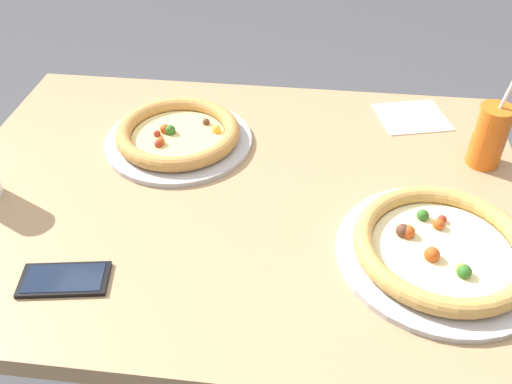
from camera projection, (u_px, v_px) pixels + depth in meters
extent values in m
cube|color=tan|center=(237.00, 197.00, 1.16)|extent=(1.20, 0.89, 0.04)
cylinder|color=#826748|center=(92.00, 202.00, 1.72)|extent=(0.07, 0.07, 0.71)
cylinder|color=#826748|center=(433.00, 230.00, 1.63)|extent=(0.07, 0.07, 0.71)
cylinder|color=#B7B7BC|center=(440.00, 255.00, 0.99)|extent=(0.37, 0.37, 0.01)
cylinder|color=beige|center=(441.00, 250.00, 0.99)|extent=(0.25, 0.25, 0.01)
torus|color=tan|center=(443.00, 245.00, 0.98)|extent=(0.32, 0.32, 0.03)
sphere|color=gold|center=(462.00, 270.00, 0.93)|extent=(0.02, 0.02, 0.02)
sphere|color=brown|center=(403.00, 231.00, 1.01)|extent=(0.03, 0.03, 0.03)
sphere|color=maroon|center=(442.00, 219.00, 1.03)|extent=(0.02, 0.02, 0.02)
sphere|color=#BF4C19|center=(408.00, 232.00, 1.00)|extent=(0.03, 0.03, 0.03)
sphere|color=#2D6623|center=(464.00, 272.00, 0.93)|extent=(0.03, 0.03, 0.03)
sphere|color=#BF4C19|center=(439.00, 224.00, 1.02)|extent=(0.02, 0.02, 0.02)
sphere|color=#2D6623|center=(423.00, 215.00, 1.04)|extent=(0.02, 0.02, 0.02)
sphere|color=#BF4C19|center=(432.00, 255.00, 0.96)|extent=(0.03, 0.03, 0.03)
cylinder|color=#B7B7BC|center=(179.00, 141.00, 1.27)|extent=(0.34, 0.34, 0.01)
cylinder|color=#E5CC7F|center=(178.00, 137.00, 1.27)|extent=(0.21, 0.21, 0.01)
torus|color=#C68C47|center=(178.00, 132.00, 1.26)|extent=(0.28, 0.28, 0.03)
sphere|color=brown|center=(206.00, 122.00, 1.30)|extent=(0.02, 0.02, 0.02)
sphere|color=maroon|center=(157.00, 134.00, 1.26)|extent=(0.02, 0.02, 0.02)
sphere|color=#2D6623|center=(170.00, 130.00, 1.27)|extent=(0.02, 0.02, 0.02)
sphere|color=maroon|center=(158.00, 144.00, 1.23)|extent=(0.02, 0.02, 0.02)
sphere|color=#BF4C19|center=(160.00, 142.00, 1.23)|extent=(0.02, 0.02, 0.02)
sphere|color=gold|center=(216.00, 129.00, 1.27)|extent=(0.02, 0.02, 0.02)
sphere|color=#BF4C19|center=(165.00, 129.00, 1.27)|extent=(0.02, 0.02, 0.02)
cylinder|color=orange|center=(489.00, 136.00, 1.17)|extent=(0.07, 0.07, 0.14)
cylinder|color=white|center=(510.00, 89.00, 1.10)|extent=(0.03, 0.01, 0.12)
cube|color=white|center=(412.00, 117.00, 1.36)|extent=(0.19, 0.18, 0.00)
cube|color=black|center=(65.00, 280.00, 0.95)|extent=(0.16, 0.10, 0.01)
cube|color=#192338|center=(64.00, 278.00, 0.95)|extent=(0.14, 0.08, 0.00)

